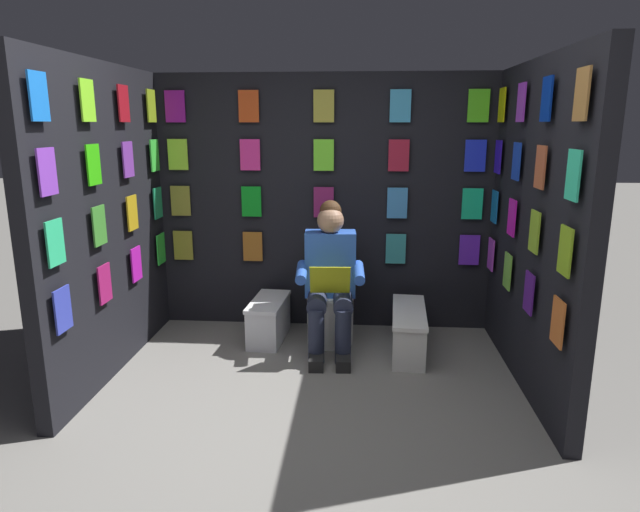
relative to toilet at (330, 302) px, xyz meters
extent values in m
plane|color=gray|center=(0.08, 1.64, -0.33)|extent=(30.00, 30.00, 0.00)
cube|color=black|center=(0.08, -0.39, 0.77)|extent=(2.97, 0.10, 2.19)
cube|color=olive|center=(1.33, -0.31, 0.39)|extent=(0.17, 0.01, 0.26)
cube|color=#A7601C|center=(0.70, -0.31, 0.39)|extent=(0.17, 0.01, 0.26)
cube|color=#5CAC1D|center=(0.08, -0.31, 0.39)|extent=(0.17, 0.01, 0.26)
cube|color=teal|center=(-0.55, -0.31, 0.39)|extent=(0.17, 0.01, 0.26)
cube|color=#6425CA|center=(-1.17, -0.31, 0.39)|extent=(0.17, 0.01, 0.26)
cube|color=olive|center=(1.33, -0.31, 0.79)|extent=(0.17, 0.01, 0.26)
cube|color=#0D9D1F|center=(0.70, -0.31, 0.79)|extent=(0.17, 0.01, 0.26)
cube|color=#8D1F5C|center=(0.08, -0.31, 0.79)|extent=(0.17, 0.01, 0.26)
cube|color=#3F8ED2|center=(-0.55, -0.31, 0.79)|extent=(0.17, 0.01, 0.26)
cube|color=#18D388|center=(-1.17, -0.31, 0.79)|extent=(0.17, 0.01, 0.26)
cube|color=#A5E833|center=(1.33, -0.31, 1.19)|extent=(0.17, 0.01, 0.26)
cube|color=#EF2F93|center=(0.70, -0.31, 1.19)|extent=(0.17, 0.01, 0.26)
cube|color=#74F02D|center=(0.08, -0.31, 1.19)|extent=(0.17, 0.01, 0.26)
cube|color=#AD1C34|center=(-0.55, -0.31, 1.19)|extent=(0.17, 0.01, 0.26)
cube|color=#1F32EA|center=(-1.17, -0.31, 1.19)|extent=(0.17, 0.01, 0.26)
cube|color=#8D1595|center=(1.33, -0.31, 1.59)|extent=(0.17, 0.01, 0.26)
cube|color=#CF4517|center=(0.70, -0.31, 1.59)|extent=(0.17, 0.01, 0.26)
cube|color=#AEA437|center=(0.08, -0.31, 1.59)|extent=(0.17, 0.01, 0.26)
cube|color=#3DA3D5|center=(-0.55, -0.31, 1.59)|extent=(0.17, 0.01, 0.26)
cube|color=#56D720|center=(-1.17, -0.31, 1.59)|extent=(0.17, 0.01, 0.26)
cube|color=black|center=(-1.41, 0.65, 0.77)|extent=(0.10, 1.98, 2.19)
cube|color=#C243D5|center=(-1.32, -0.16, 0.39)|extent=(0.01, 0.17, 0.26)
cube|color=#80D144|center=(-1.32, 0.38, 0.39)|extent=(0.01, 0.17, 0.26)
cube|color=#551D8C|center=(-1.32, 0.92, 0.39)|extent=(0.01, 0.17, 0.26)
cube|color=orange|center=(-1.32, 1.46, 0.39)|extent=(0.01, 0.17, 0.26)
cube|color=blue|center=(-1.32, -0.16, 0.79)|extent=(0.01, 0.17, 0.26)
cube|color=#DD18C0|center=(-1.32, 0.38, 0.79)|extent=(0.01, 0.17, 0.26)
cube|color=#90BE29|center=(-1.32, 0.92, 0.79)|extent=(0.01, 0.17, 0.26)
cube|color=#89B720|center=(-1.32, 1.46, 0.79)|extent=(0.01, 0.17, 0.26)
cube|color=#2D15BF|center=(-1.32, -0.16, 1.19)|extent=(0.01, 0.17, 0.26)
cube|color=blue|center=(-1.32, 0.38, 1.19)|extent=(0.01, 0.17, 0.26)
cube|color=#BB5A35|center=(-1.32, 0.92, 1.19)|extent=(0.01, 0.17, 0.26)
cube|color=#32DCA0|center=(-1.32, 1.46, 1.19)|extent=(0.01, 0.17, 0.26)
cube|color=#CFCE0A|center=(-1.32, -0.16, 1.59)|extent=(0.01, 0.17, 0.26)
cube|color=purple|center=(-1.32, 0.38, 1.59)|extent=(0.01, 0.17, 0.26)
cube|color=navy|center=(-1.32, 0.92, 1.59)|extent=(0.01, 0.17, 0.26)
cube|color=#AE773A|center=(-1.32, 1.46, 1.59)|extent=(0.01, 0.17, 0.26)
cube|color=black|center=(1.56, 0.65, 0.77)|extent=(0.10, 1.98, 2.19)
cube|color=#3541B9|center=(1.48, 1.46, 0.39)|extent=(0.01, 0.17, 0.26)
cube|color=#A41C5F|center=(1.48, 0.92, 0.39)|extent=(0.01, 0.17, 0.26)
cube|color=#B91AAF|center=(1.48, 0.38, 0.39)|extent=(0.01, 0.17, 0.26)
cube|color=green|center=(1.48, -0.16, 0.39)|extent=(0.01, 0.17, 0.26)
cube|color=#2DC880|center=(1.48, 1.46, 0.79)|extent=(0.01, 0.17, 0.26)
cube|color=#3E8D31|center=(1.48, 0.92, 0.79)|extent=(0.01, 0.17, 0.26)
cube|color=gold|center=(1.48, 0.38, 0.79)|extent=(0.01, 0.17, 0.26)
cube|color=#1D955C|center=(1.48, -0.16, 0.79)|extent=(0.01, 0.17, 0.26)
cube|color=purple|center=(1.48, 1.46, 1.19)|extent=(0.01, 0.17, 0.26)
cube|color=#30C710|center=(1.48, 0.92, 1.19)|extent=(0.01, 0.17, 0.26)
cube|color=purple|center=(1.48, 0.38, 1.19)|extent=(0.01, 0.17, 0.26)
cube|color=green|center=(1.48, -0.16, 1.19)|extent=(0.01, 0.17, 0.26)
cube|color=blue|center=(1.48, 1.46, 1.59)|extent=(0.01, 0.17, 0.26)
cube|color=#84E728|center=(1.48, 0.92, 1.59)|extent=(0.01, 0.17, 0.26)
cube|color=maroon|center=(1.48, 0.38, 1.59)|extent=(0.01, 0.17, 0.26)
cube|color=#82A11B|center=(1.48, -0.16, 1.59)|extent=(0.01, 0.17, 0.26)
cylinder|color=white|center=(0.00, 0.08, -0.13)|extent=(0.38, 0.38, 0.40)
cylinder|color=white|center=(0.00, 0.08, 0.09)|extent=(0.41, 0.41, 0.02)
cube|color=white|center=(0.01, -0.18, 0.25)|extent=(0.39, 0.20, 0.36)
cylinder|color=white|center=(0.00, -0.09, 0.25)|extent=(0.39, 0.09, 0.39)
cube|color=blue|center=(0.00, 0.11, 0.36)|extent=(0.41, 0.24, 0.52)
sphere|color=tan|center=(-0.01, 0.14, 0.71)|extent=(0.21, 0.21, 0.21)
sphere|color=#472D19|center=(0.00, 0.11, 0.78)|extent=(0.17, 0.17, 0.17)
cylinder|color=#23283D|center=(-0.11, 0.30, 0.11)|extent=(0.17, 0.41, 0.15)
cylinder|color=#23283D|center=(0.09, 0.31, 0.11)|extent=(0.17, 0.41, 0.15)
cylinder|color=#23283D|center=(-0.12, 0.48, -0.11)|extent=(0.12, 0.12, 0.42)
cylinder|color=#23283D|center=(0.08, 0.49, -0.11)|extent=(0.12, 0.12, 0.42)
cube|color=black|center=(-0.13, 0.54, -0.28)|extent=(0.12, 0.27, 0.09)
cube|color=black|center=(0.07, 0.55, -0.28)|extent=(0.12, 0.27, 0.09)
cylinder|color=blue|center=(-0.23, 0.28, 0.33)|extent=(0.10, 0.31, 0.13)
cylinder|color=blue|center=(0.21, 0.30, 0.33)|extent=(0.10, 0.31, 0.13)
cube|color=gold|center=(-0.02, 0.45, 0.32)|extent=(0.31, 0.14, 0.23)
cube|color=silver|center=(0.51, 0.05, -0.17)|extent=(0.29, 0.60, 0.32)
cube|color=white|center=(0.51, 0.05, 0.00)|extent=(0.31, 0.62, 0.03)
cube|color=white|center=(-0.63, 0.23, -0.17)|extent=(0.29, 0.80, 0.32)
cube|color=white|center=(-0.63, 0.23, 0.01)|extent=(0.31, 0.83, 0.03)
camera|label=1|loc=(-0.24, 4.39, 1.44)|focal=31.07mm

